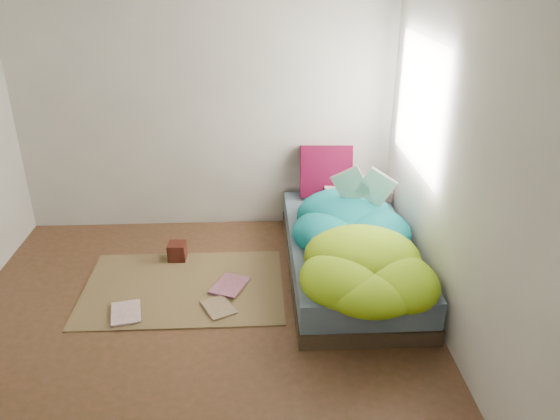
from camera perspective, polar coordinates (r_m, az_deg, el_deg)
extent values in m
cube|color=#49351C|center=(4.07, -8.76, -12.19)|extent=(3.50, 3.50, 0.00)
cube|color=#B9B6B0|center=(5.13, -7.91, 11.88)|extent=(3.50, 0.04, 2.60)
cube|color=#B9B6B0|center=(1.92, -16.17, -12.55)|extent=(3.50, 0.04, 2.60)
cube|color=#B9B6B0|center=(3.66, 18.25, 5.55)|extent=(0.04, 3.50, 2.60)
cube|color=white|center=(4.45, 14.35, 10.67)|extent=(0.01, 1.00, 1.20)
cube|color=#352B1C|center=(4.67, 7.13, -5.87)|extent=(1.00, 2.00, 0.12)
cube|color=#465B71|center=(4.59, 7.24, -4.04)|extent=(0.98, 1.96, 0.22)
cube|color=brown|center=(4.54, -10.04, -7.93)|extent=(1.60, 1.10, 0.01)
cube|color=beige|center=(5.25, 7.87, 1.91)|extent=(0.67, 0.50, 0.13)
cube|color=#470424|center=(5.22, 4.83, 4.05)|extent=(0.50, 0.18, 0.49)
cube|color=#38180C|center=(4.89, -10.69, -4.25)|extent=(0.16, 0.16, 0.15)
imported|color=white|center=(4.31, -17.24, -10.45)|extent=(0.27, 0.33, 0.02)
imported|color=#B66984|center=(4.51, -6.66, -7.59)|extent=(0.34, 0.38, 0.03)
imported|color=tan|center=(4.20, -7.72, -10.47)|extent=(0.30, 0.33, 0.02)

